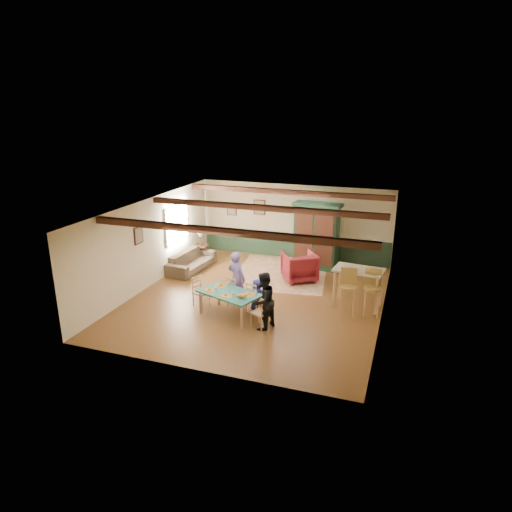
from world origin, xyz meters
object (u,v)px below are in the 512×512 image
(dining_chair_end_left, at_px, (201,292))
(person_child, at_px, (257,295))
(dining_chair_far_right, at_px, (255,297))
(cat, at_px, (241,295))
(dining_table, at_px, (229,304))
(dining_chair_end_right, at_px, (260,312))
(bar_stool_right, at_px, (372,293))
(person_woman, at_px, (263,301))
(armoire, at_px, (316,236))
(person_man, at_px, (237,278))
(sofa, at_px, (192,261))
(bar_stool_left, at_px, (348,293))
(counter_table, at_px, (357,288))
(table_lamp, at_px, (200,239))
(dining_chair_far_left, at_px, (235,290))
(armchair, at_px, (299,267))
(end_table, at_px, (201,253))

(dining_chair_end_left, height_order, person_child, person_child)
(dining_chair_far_right, height_order, cat, dining_chair_far_right)
(dining_table, relative_size, dining_chair_end_right, 1.89)
(bar_stool_right, bearing_deg, person_woman, -151.96)
(armoire, bearing_deg, bar_stool_right, -50.37)
(person_man, bearing_deg, person_woman, 154.13)
(armoire, distance_m, bar_stool_right, 3.96)
(dining_chair_end_right, relative_size, person_man, 0.55)
(sofa, bearing_deg, bar_stool_right, -100.98)
(armoire, xyz_separation_m, bar_stool_left, (1.58, -3.41, -0.50))
(bar_stool_left, bearing_deg, counter_table, 67.24)
(bar_stool_left, bearing_deg, dining_chair_end_right, -150.30)
(person_man, height_order, person_woman, person_man)
(sofa, bearing_deg, dining_chair_far_right, -123.54)
(dining_chair_far_right, bearing_deg, bar_stool_right, -146.44)
(person_child, bearing_deg, table_lamp, -26.43)
(cat, xyz_separation_m, sofa, (-3.04, 3.20, -0.45))
(dining_table, bearing_deg, armoire, 73.37)
(person_man, xyz_separation_m, sofa, (-2.50, 2.15, -0.47))
(person_woman, bearing_deg, dining_chair_far_right, -130.27)
(person_man, distance_m, armoire, 4.01)
(dining_chair_end_left, xyz_separation_m, person_child, (1.56, 0.22, 0.02))
(dining_chair_far_left, xyz_separation_m, cat, (0.57, -0.98, 0.33))
(person_man, distance_m, sofa, 3.33)
(armchair, distance_m, sofa, 3.73)
(table_lamp, bearing_deg, dining_chair_far_left, -50.91)
(dining_chair_far_left, relative_size, person_woman, 0.58)
(end_table, height_order, counter_table, counter_table)
(person_child, xyz_separation_m, table_lamp, (-3.31, 3.38, 0.36))
(bar_stool_left, bearing_deg, person_child, -173.80)
(counter_table, bearing_deg, dining_chair_end_right, -135.71)
(dining_chair_far_left, height_order, person_woman, person_woman)
(person_woman, bearing_deg, bar_stool_left, 147.43)
(dining_chair_far_left, height_order, armoire, armoire)
(person_child, distance_m, armchair, 2.66)
(bar_stool_left, bearing_deg, table_lamp, 146.64)
(armchair, height_order, end_table, armchair)
(person_man, relative_size, cat, 4.79)
(dining_chair_end_left, relative_size, person_woman, 0.58)
(sofa, bearing_deg, dining_chair_end_left, -143.74)
(dining_chair_far_left, height_order, end_table, dining_chair_far_left)
(person_man, relative_size, person_woman, 1.05)
(dining_chair_far_right, height_order, dining_chair_end_right, same)
(end_table, bearing_deg, person_man, -50.05)
(armoire, bearing_deg, counter_table, -51.96)
(person_child, xyz_separation_m, armoire, (0.77, 3.95, 0.68))
(dining_chair_far_right, height_order, counter_table, counter_table)
(cat, relative_size, counter_table, 0.25)
(person_child, height_order, armchair, armchair)
(table_lamp, bearing_deg, dining_chair_end_right, -49.05)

